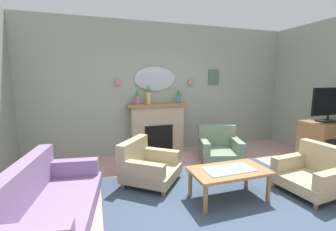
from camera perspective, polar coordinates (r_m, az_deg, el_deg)
The scene contains 18 objects.
floor at distance 3.40m, azimuth 14.61°, elevation -22.15°, with size 7.23×6.24×0.10m, color #C6938E.
wall_back at distance 5.34m, azimuth -0.34°, elevation 6.82°, with size 7.23×0.10×2.96m, color #93A393.
patterned_rug at distance 3.52m, azimuth 12.79°, elevation -19.88°, with size 3.20×2.40×0.01m, color #38475B.
fireplace at distance 5.17m, azimuth -2.70°, elevation -3.43°, with size 1.36×0.36×1.16m.
mantel_vase_left at distance 4.93m, azimuth -7.75°, elevation 4.67°, with size 0.11×0.11×0.34m.
mantel_vase_right at distance 4.98m, azimuth -4.92°, elevation 5.30°, with size 0.10×0.10×0.41m.
mantel_vase_centre at distance 5.18m, azimuth 2.67°, elevation 5.08°, with size 0.10×0.10×0.33m.
wall_mirror at distance 5.18m, azimuth -3.22°, elevation 9.30°, with size 0.96×0.06×0.56m, color #B2BCC6.
wall_sconce_left at distance 4.98m, azimuth -12.67°, elevation 8.51°, with size 0.14×0.14×0.14m, color #D17066.
wall_sconce_right at distance 5.41m, azimuth 5.75°, elevation 8.74°, with size 0.14×0.14×0.14m, color #D17066.
framed_picture at distance 5.76m, azimuth 11.54°, elevation 9.52°, with size 0.28×0.03×0.36m, color #4C6B56.
coffee_table at distance 3.40m, azimuth 15.22°, elevation -13.94°, with size 1.10×0.60×0.45m.
floral_couch at distance 3.10m, azimuth -28.70°, elevation -18.52°, with size 1.09×1.81×0.76m.
armchair_by_coffee_table at distance 4.90m, azimuth 12.79°, elevation -7.58°, with size 1.00×1.02×0.71m.
armchair_beside_couch at distance 4.16m, azimuth 33.10°, elevation -12.00°, with size 0.89×0.88×0.71m.
armchair_in_corner at distance 3.82m, azimuth -5.50°, elevation -12.31°, with size 1.14×1.14×0.71m.
tv_cabinet at distance 5.34m, azimuth 34.79°, elevation -6.02°, with size 0.80×0.57×0.90m.
tv_flatscreen at distance 5.20m, azimuth 35.78°, elevation 2.44°, with size 0.84×0.24×0.65m.
Camera 1 is at (-1.62, -2.42, 1.71)m, focal length 24.02 mm.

